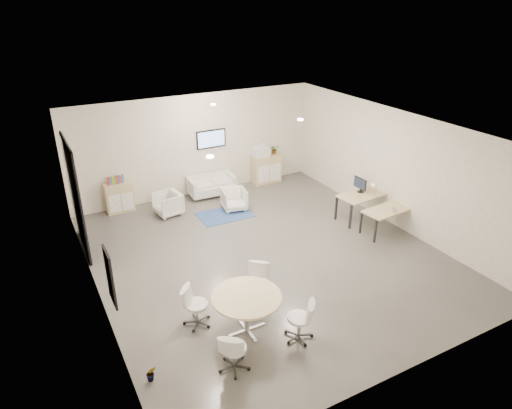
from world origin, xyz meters
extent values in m
cube|color=#4E4B47|center=(0.00, 0.00, -0.40)|extent=(8.00, 9.00, 0.80)
cube|color=white|center=(0.00, 0.00, 3.60)|extent=(8.00, 9.00, 0.80)
cube|color=beige|center=(0.00, 4.90, 1.60)|extent=(8.00, 0.80, 3.20)
cube|color=beige|center=(0.00, -4.90, 1.60)|extent=(8.00, 0.80, 3.20)
cube|color=beige|center=(-4.40, 0.00, 1.60)|extent=(0.80, 9.00, 3.20)
cube|color=beige|center=(4.40, 0.00, 1.60)|extent=(0.80, 9.00, 3.20)
cube|color=black|center=(-3.96, 2.50, 1.43)|extent=(0.02, 1.90, 2.85)
cube|color=black|center=(-3.94, 2.50, 2.81)|extent=(0.06, 1.90, 0.08)
cube|color=black|center=(-3.94, 1.59, 1.43)|extent=(0.06, 0.08, 2.85)
cube|color=black|center=(-3.94, 3.41, 1.43)|extent=(0.06, 0.08, 2.85)
cube|color=black|center=(-3.94, 2.65, 1.43)|extent=(0.06, 0.07, 2.85)
cube|color=#B2B2B7|center=(-3.90, 2.05, 1.05)|extent=(0.04, 0.60, 0.05)
cube|color=black|center=(-3.98, -1.60, 1.55)|extent=(0.04, 0.54, 1.04)
cube|color=white|center=(-3.95, -1.60, 1.55)|extent=(0.01, 0.46, 0.96)
cube|color=#BE495C|center=(-3.95, -1.60, 1.35)|extent=(0.01, 0.32, 0.30)
cube|color=black|center=(0.50, 4.46, 1.75)|extent=(0.98, 0.05, 0.58)
cube|color=#93BCFF|center=(0.50, 4.44, 1.75)|extent=(0.90, 0.01, 0.50)
cylinder|color=#FFEAC6|center=(-1.80, -1.00, 3.18)|extent=(0.14, 0.14, 0.03)
cylinder|color=#FFEAC6|center=(1.20, 0.50, 3.18)|extent=(0.14, 0.14, 0.03)
cylinder|color=#FFEAC6|center=(0.00, 3.00, 3.18)|extent=(0.14, 0.14, 0.03)
cube|color=tan|center=(-2.59, 4.27, 0.45)|extent=(0.80, 0.40, 0.90)
cube|color=white|center=(-2.77, 4.06, 0.36)|extent=(0.34, 0.02, 0.54)
cube|color=white|center=(-2.41, 4.06, 0.36)|extent=(0.34, 0.02, 0.54)
cube|color=tan|center=(2.39, 4.24, 0.49)|extent=(0.98, 0.46, 0.98)
cube|color=white|center=(2.17, 4.00, 0.39)|extent=(0.41, 0.02, 0.59)
cube|color=white|center=(2.62, 4.00, 0.39)|extent=(0.41, 0.02, 0.59)
cube|color=red|center=(-2.84, 4.27, 1.01)|extent=(0.04, 0.14, 0.22)
cube|color=#337FCC|center=(-2.78, 4.27, 1.01)|extent=(0.04, 0.14, 0.22)
cube|color=gold|center=(-2.72, 4.27, 1.01)|extent=(0.04, 0.14, 0.22)
cube|color=#4CB24C|center=(-2.66, 4.27, 1.01)|extent=(0.04, 0.14, 0.22)
cube|color=#CC6619|center=(-2.60, 4.27, 1.01)|extent=(0.04, 0.14, 0.22)
cube|color=purple|center=(-2.54, 4.27, 1.01)|extent=(0.04, 0.14, 0.22)
cube|color=#E54C7F|center=(-2.48, 4.27, 1.01)|extent=(0.04, 0.14, 0.22)
cube|color=teal|center=(-2.42, 4.27, 1.01)|extent=(0.04, 0.14, 0.22)
cube|color=white|center=(2.18, 4.24, 1.13)|extent=(0.56, 0.48, 0.30)
cube|color=white|center=(2.18, 4.24, 1.32)|extent=(0.42, 0.36, 0.07)
cube|color=white|center=(0.30, 4.09, 0.23)|extent=(1.51, 0.80, 0.28)
cube|color=white|center=(0.30, 4.37, 0.51)|extent=(1.48, 0.23, 0.28)
cube|color=white|center=(-0.37, 4.09, 0.37)|extent=(0.16, 0.74, 0.55)
cube|color=white|center=(0.98, 4.09, 0.37)|extent=(0.16, 0.74, 0.55)
cube|color=navy|center=(0.04, 2.54, 0.01)|extent=(1.55, 1.05, 0.01)
imported|color=white|center=(-1.40, 3.38, 0.37)|extent=(0.77, 0.80, 0.74)
imported|color=white|center=(0.46, 2.77, 0.35)|extent=(0.79, 0.75, 0.71)
cube|color=tan|center=(3.44, 0.45, 0.76)|extent=(1.56, 0.88, 0.04)
cube|color=black|center=(2.74, 0.13, 0.37)|extent=(0.05, 0.05, 0.74)
cube|color=black|center=(4.13, 0.13, 0.37)|extent=(0.05, 0.05, 0.74)
cube|color=black|center=(2.74, 0.77, 0.37)|extent=(0.05, 0.05, 0.74)
cube|color=black|center=(4.13, 0.77, 0.37)|extent=(0.05, 0.05, 0.74)
cube|color=tan|center=(3.44, -0.50, 0.68)|extent=(1.39, 0.79, 0.04)
cube|color=black|center=(2.82, -0.79, 0.33)|extent=(0.05, 0.05, 0.66)
cube|color=black|center=(4.06, -0.79, 0.33)|extent=(0.05, 0.05, 0.66)
cube|color=black|center=(2.82, -0.22, 0.33)|extent=(0.05, 0.05, 0.66)
cube|color=black|center=(4.06, -0.22, 0.33)|extent=(0.05, 0.05, 0.66)
cylinder|color=black|center=(3.44, 0.60, 0.79)|extent=(0.20, 0.20, 0.02)
cube|color=black|center=(3.44, 0.60, 0.91)|extent=(0.04, 0.03, 0.24)
cube|color=black|center=(3.39, 0.60, 1.06)|extent=(0.03, 0.50, 0.32)
cylinder|color=tan|center=(-1.71, -2.28, 0.79)|extent=(1.33, 1.33, 0.04)
cylinder|color=#B2B2B7|center=(-1.71, -2.28, 0.38)|extent=(0.10, 0.10, 0.77)
cube|color=#B2B2B7|center=(-1.71, -2.28, 0.01)|extent=(0.78, 0.06, 0.03)
cube|color=#B2B2B7|center=(-1.71, -2.28, 0.01)|extent=(0.06, 0.78, 0.03)
imported|color=#3F7F3F|center=(2.72, 4.26, 1.10)|extent=(0.33, 0.35, 0.23)
imported|color=#3F7F3F|center=(-3.70, -2.62, 0.07)|extent=(0.25, 0.34, 0.14)
imported|color=white|center=(3.48, -0.68, 0.76)|extent=(0.13, 0.10, 0.12)
camera|label=1|loc=(-4.87, -8.52, 5.95)|focal=32.00mm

